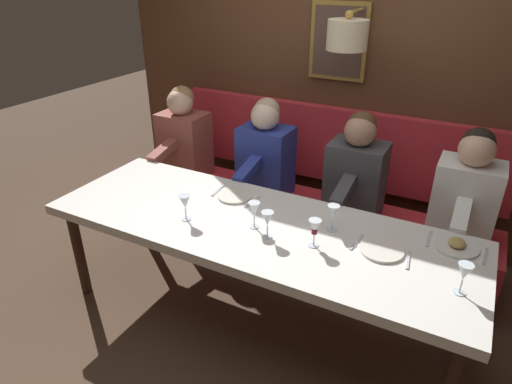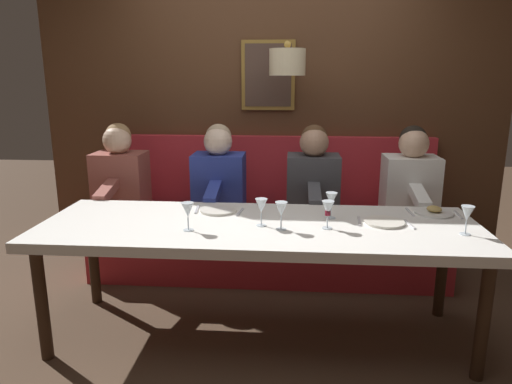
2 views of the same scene
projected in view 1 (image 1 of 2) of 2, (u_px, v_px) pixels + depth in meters
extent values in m
plane|color=#4C3828|center=(256.00, 316.00, 3.00)|extent=(12.00, 12.00, 0.00)
cube|color=silver|center=(256.00, 227.00, 2.68)|extent=(0.90, 2.62, 0.06)
cylinder|color=#301E12|center=(79.00, 253.00, 3.08)|extent=(0.07, 0.07, 0.68)
cylinder|color=#301E12|center=(463.00, 303.00, 2.62)|extent=(0.07, 0.07, 0.68)
cylinder|color=#301E12|center=(146.00, 209.00, 3.63)|extent=(0.07, 0.07, 0.68)
cube|color=red|center=(307.00, 227.00, 3.60)|extent=(0.52, 2.82, 0.45)
cube|color=#51331E|center=(343.00, 61.00, 3.50)|extent=(0.10, 4.02, 2.90)
cube|color=red|center=(332.00, 145.00, 3.74)|extent=(0.10, 2.82, 0.64)
cube|color=olive|center=(339.00, 42.00, 3.39)|extent=(0.04, 0.45, 0.58)
cube|color=#4C382D|center=(338.00, 42.00, 3.38)|extent=(0.01, 0.39, 0.52)
cylinder|color=#B78E3D|center=(357.00, 11.00, 3.09)|extent=(0.35, 0.02, 0.02)
cylinder|color=beige|center=(347.00, 35.00, 3.02)|extent=(0.28, 0.28, 0.20)
sphere|color=#B78E3D|center=(349.00, 15.00, 2.96)|extent=(0.06, 0.06, 0.06)
cube|color=white|center=(464.00, 202.00, 2.91)|extent=(0.30, 0.40, 0.56)
sphere|color=#D1A889|center=(477.00, 150.00, 2.73)|extent=(0.22, 0.22, 0.22)
sphere|color=black|center=(478.00, 144.00, 2.74)|extent=(0.20, 0.20, 0.20)
cube|color=white|center=(461.00, 217.00, 2.67)|extent=(0.33, 0.09, 0.14)
cube|color=#3D3D42|center=(355.00, 180.00, 3.22)|extent=(0.30, 0.40, 0.56)
sphere|color=#A37A60|center=(360.00, 131.00, 3.03)|extent=(0.22, 0.22, 0.22)
sphere|color=#4C331E|center=(362.00, 126.00, 3.04)|extent=(0.20, 0.20, 0.20)
cube|color=#3D3D42|center=(343.00, 191.00, 2.98)|extent=(0.33, 0.09, 0.14)
cube|color=#283893|center=(266.00, 161.00, 3.53)|extent=(0.30, 0.40, 0.56)
sphere|color=beige|center=(265.00, 116.00, 3.34)|extent=(0.22, 0.22, 0.22)
sphere|color=tan|center=(267.00, 111.00, 3.35)|extent=(0.20, 0.20, 0.20)
cube|color=#283893|center=(248.00, 170.00, 3.28)|extent=(0.33, 0.09, 0.14)
cube|color=#934C42|center=(185.00, 144.00, 3.86)|extent=(0.30, 0.40, 0.56)
sphere|color=#D1A889|center=(180.00, 102.00, 3.67)|extent=(0.22, 0.22, 0.22)
sphere|color=#937047|center=(182.00, 98.00, 3.68)|extent=(0.20, 0.20, 0.20)
cube|color=#934C42|center=(163.00, 151.00, 3.61)|extent=(0.33, 0.09, 0.14)
cylinder|color=silver|center=(235.00, 195.00, 2.96)|extent=(0.24, 0.24, 0.01)
cube|color=silver|center=(252.00, 202.00, 2.89)|extent=(0.17, 0.03, 0.01)
cube|color=silver|center=(218.00, 190.00, 3.04)|extent=(0.18, 0.03, 0.01)
cylinder|color=silver|center=(456.00, 246.00, 2.43)|extent=(0.24, 0.24, 0.01)
ellipsoid|color=#AD8E4C|center=(457.00, 243.00, 2.41)|extent=(0.11, 0.09, 0.04)
cube|color=silver|center=(485.00, 256.00, 2.35)|extent=(0.17, 0.02, 0.01)
cube|color=silver|center=(429.00, 238.00, 2.50)|extent=(0.18, 0.02, 0.01)
cylinder|color=silver|center=(382.00, 250.00, 2.40)|extent=(0.24, 0.24, 0.01)
cube|color=silver|center=(408.00, 260.00, 2.32)|extent=(0.17, 0.03, 0.01)
cube|color=silver|center=(356.00, 242.00, 2.47)|extent=(0.18, 0.03, 0.01)
cylinder|color=silver|center=(267.00, 237.00, 2.52)|extent=(0.06, 0.06, 0.00)
cylinder|color=silver|center=(267.00, 231.00, 2.51)|extent=(0.01, 0.01, 0.07)
cone|color=silver|center=(267.00, 219.00, 2.47)|extent=(0.07, 0.07, 0.08)
cylinder|color=silver|center=(186.00, 219.00, 2.70)|extent=(0.06, 0.06, 0.00)
cylinder|color=silver|center=(186.00, 213.00, 2.68)|extent=(0.01, 0.01, 0.07)
cone|color=silver|center=(185.00, 202.00, 2.64)|extent=(0.07, 0.07, 0.08)
cylinder|color=silver|center=(459.00, 292.00, 2.09)|extent=(0.06, 0.06, 0.00)
cylinder|color=silver|center=(461.00, 286.00, 2.08)|extent=(0.01, 0.01, 0.07)
cone|color=silver|center=(465.00, 272.00, 2.04)|extent=(0.07, 0.07, 0.08)
cylinder|color=silver|center=(313.00, 245.00, 2.45)|extent=(0.06, 0.06, 0.00)
cylinder|color=silver|center=(314.00, 239.00, 2.43)|extent=(0.01, 0.01, 0.07)
cone|color=silver|center=(315.00, 227.00, 2.39)|extent=(0.07, 0.07, 0.08)
cylinder|color=maroon|center=(314.00, 231.00, 2.40)|extent=(0.03, 0.03, 0.03)
cylinder|color=silver|center=(332.00, 230.00, 2.59)|extent=(0.06, 0.06, 0.00)
cylinder|color=silver|center=(332.00, 224.00, 2.57)|extent=(0.01, 0.01, 0.07)
cone|color=silver|center=(333.00, 212.00, 2.54)|extent=(0.07, 0.07, 0.08)
cylinder|color=silver|center=(254.00, 227.00, 2.62)|extent=(0.06, 0.06, 0.00)
cylinder|color=silver|center=(254.00, 221.00, 2.60)|extent=(0.01, 0.01, 0.07)
cone|color=silver|center=(254.00, 209.00, 2.57)|extent=(0.07, 0.07, 0.08)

